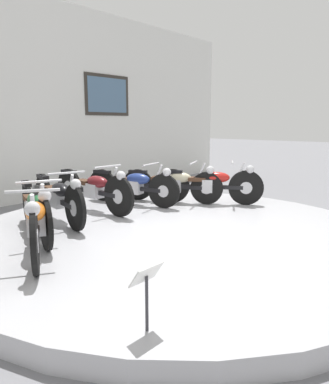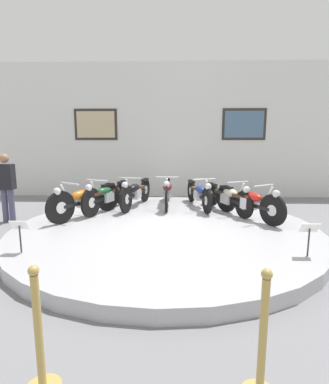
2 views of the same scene
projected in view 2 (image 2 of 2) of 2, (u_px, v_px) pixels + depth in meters
ground_plane at (165, 236)px, 5.99m from camera, size 60.00×60.00×0.00m
display_platform at (165, 231)px, 5.97m from camera, size 5.93×5.93×0.21m
back_wall at (169, 131)px, 9.81m from camera, size 14.00×0.22×4.31m
motorcycle_orange at (85, 199)px, 6.51m from camera, size 1.12×1.75×0.82m
motorcycle_green at (107, 195)px, 7.11m from camera, size 0.79×1.89×0.80m
motorcycle_black at (136, 192)px, 7.51m from camera, size 0.62×1.96×0.80m
motorcycle_maroon at (167, 191)px, 7.63m from camera, size 0.54×2.01×0.81m
motorcycle_blue at (199, 193)px, 7.45m from camera, size 0.59×1.92×0.78m
motorcycle_cream at (228, 196)px, 7.01m from camera, size 0.84×1.81×0.78m
motorcycle_red at (249, 201)px, 6.40m from camera, size 1.10×1.71×0.79m
info_placard_front_left at (19, 229)px, 4.47m from camera, size 0.26×0.11×0.51m
info_placard_front_centre at (309, 232)px, 4.33m from camera, size 0.26×0.11×0.51m
visitor_standing at (6, 184)px, 6.84m from camera, size 0.36×0.22×1.58m
stanchion_post_left_of_entry at (40, 351)px, 2.24m from camera, size 0.28×0.28×1.02m
stanchion_post_right_of_entry at (262, 356)px, 2.19m from camera, size 0.28×0.28×1.02m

